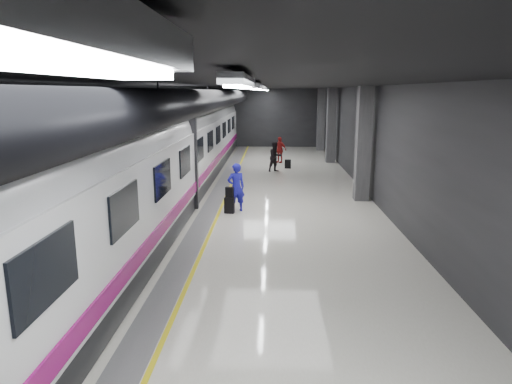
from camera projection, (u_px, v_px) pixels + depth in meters
ground at (246, 211)px, 16.66m from camera, size 40.00×40.00×0.00m
platform_hall at (239, 112)px, 16.84m from camera, size 10.02×40.02×4.51m
train at (155, 155)px, 16.33m from camera, size 3.05×38.00×4.05m
traveler_main at (236, 187)px, 16.51m from camera, size 0.76×0.63×1.78m
suitcase_main at (229, 205)px, 16.38m from camera, size 0.38×0.26×0.58m
shoulder_bag at (230, 192)px, 16.29m from camera, size 0.30×0.19×0.38m
traveler_far_a at (275, 157)px, 24.70m from camera, size 1.00×0.93×1.64m
traveler_far_b at (280, 150)px, 27.88m from camera, size 1.00×0.80×1.58m
suitcase_far at (288, 164)px, 25.94m from camera, size 0.36×0.25×0.50m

